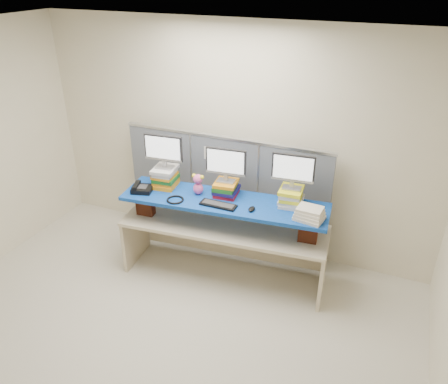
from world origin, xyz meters
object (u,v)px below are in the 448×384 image
at_px(monitor_right, 293,170).
at_px(desk_phone, 142,189).
at_px(blue_board, 224,202).
at_px(keyboard, 218,205).
at_px(monitor_center, 226,163).
at_px(monitor_left, 163,150).
at_px(desk, 224,235).

xyz_separation_m(monitor_right, desk_phone, (-1.63, -0.36, -0.38)).
bearing_deg(blue_board, keyboard, -98.99).
relative_size(blue_board, keyboard, 5.70).
xyz_separation_m(monitor_right, keyboard, (-0.70, -0.33, -0.40)).
bearing_deg(monitor_center, desk_phone, -168.19).
distance_m(blue_board, keyboard, 0.14).
bearing_deg(blue_board, monitor_center, 97.67).
xyz_separation_m(blue_board, monitor_left, (-0.75, 0.04, 0.48)).
height_order(monitor_right, keyboard, monitor_right).
bearing_deg(keyboard, blue_board, 87.16).
relative_size(monitor_left, monitor_right, 1.00).
xyz_separation_m(blue_board, monitor_right, (0.69, 0.19, 0.43)).
xyz_separation_m(desk, blue_board, (0.00, 0.00, 0.43)).
xyz_separation_m(monitor_center, keyboard, (0.02, -0.25, -0.37)).
height_order(monitor_center, desk_phone, monitor_center).
height_order(monitor_left, monitor_right, monitor_left).
xyz_separation_m(desk, monitor_left, (-0.75, 0.04, 0.91)).
bearing_deg(desk, blue_board, 70.18).
distance_m(desk, keyboard, 0.49).
xyz_separation_m(desk, monitor_right, (0.69, 0.19, 0.86)).
distance_m(monitor_left, monitor_center, 0.73).
bearing_deg(desk, monitor_right, 9.50).
bearing_deg(monitor_center, monitor_right, 0.00).
distance_m(desk, desk_phone, 1.07).
height_order(blue_board, monitor_center, monitor_center).
relative_size(keyboard, desk_phone, 1.51).
distance_m(blue_board, monitor_right, 0.84).
distance_m(monitor_left, monitor_right, 1.45).
height_order(desk, blue_board, blue_board).
height_order(monitor_center, keyboard, monitor_center).
height_order(monitor_center, monitor_right, monitor_right).
xyz_separation_m(monitor_left, monitor_right, (1.44, 0.15, -0.05)).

